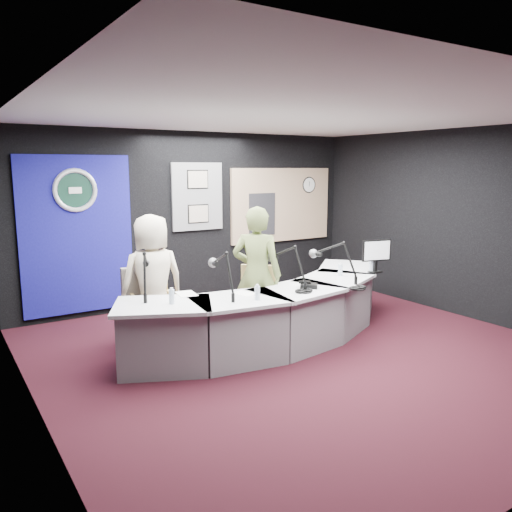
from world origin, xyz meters
TOP-DOWN VIEW (x-y plane):
  - ground at (0.00, 0.00)m, footprint 6.00×6.00m
  - ceiling at (0.00, 0.00)m, footprint 6.00×6.00m
  - wall_back at (0.00, 3.00)m, footprint 6.00×0.02m
  - wall_left at (-3.00, 0.00)m, footprint 0.02×6.00m
  - wall_right at (3.00, 0.00)m, footprint 0.02×6.00m
  - broadcast_desk at (-0.05, 0.55)m, footprint 4.50×1.90m
  - backdrop_panel at (-1.90, 2.97)m, footprint 1.60×0.05m
  - agency_seal at (-1.90, 2.93)m, footprint 0.63×0.07m
  - seal_center at (-1.90, 2.94)m, footprint 0.48×0.01m
  - pinboard at (0.05, 2.97)m, footprint 0.90×0.04m
  - framed_photo_upper at (0.05, 2.94)m, footprint 0.34×0.02m
  - framed_photo_lower at (0.05, 2.94)m, footprint 0.34×0.02m
  - booth_window_frame at (1.75, 2.97)m, footprint 2.12×0.06m
  - booth_glow at (1.75, 2.96)m, footprint 2.00×0.02m
  - equipment_rack at (1.30, 2.94)m, footprint 0.55×0.02m
  - wall_clock at (2.35, 2.94)m, footprint 0.28×0.01m
  - armchair_left at (-1.42, 1.28)m, footprint 0.61×0.61m
  - armchair_right at (-0.24, 0.72)m, footprint 0.78×0.78m
  - draped_jacket at (-1.48, 1.53)m, footprint 0.51×0.17m
  - person_man at (-1.42, 1.28)m, footprint 0.83×0.55m
  - person_woman at (-0.24, 0.72)m, footprint 0.74×0.75m
  - computer_monitor at (1.57, 0.43)m, footprint 0.38×0.11m
  - desk_phone at (0.20, 0.20)m, footprint 0.27×0.26m
  - headphones_near at (0.65, -0.18)m, footprint 0.21×0.21m
  - headphones_far at (0.00, 0.05)m, footprint 0.21×0.21m
  - paper_stack at (-1.22, 0.74)m, footprint 0.25×0.32m
  - notepad at (-0.64, 0.38)m, footprint 0.25×0.30m
  - boom_mic_a at (-1.65, 0.89)m, footprint 0.36×0.69m
  - boom_mic_b at (-0.90, 0.42)m, footprint 0.20×0.73m
  - boom_mic_c at (-0.00, 0.39)m, footprint 0.21×0.73m
  - boom_mic_d at (0.70, 0.31)m, footprint 0.35×0.69m
  - water_bottles at (0.00, 0.29)m, footprint 3.15×0.54m

SIDE VIEW (x-z plane):
  - ground at x=0.00m, z-range 0.00..0.00m
  - broadcast_desk at x=-0.05m, z-range 0.00..0.75m
  - armchair_left at x=-1.42m, z-range 0.00..0.96m
  - armchair_right at x=-0.24m, z-range 0.00..0.98m
  - draped_jacket at x=-1.48m, z-range 0.27..0.97m
  - paper_stack at x=-1.22m, z-range 0.75..0.75m
  - notepad at x=-0.64m, z-range 0.75..0.75m
  - headphones_near at x=0.65m, z-range 0.75..0.79m
  - headphones_far at x=0.00m, z-range 0.75..0.79m
  - desk_phone at x=0.20m, z-range 0.75..0.80m
  - person_man at x=-1.42m, z-range 0.00..1.66m
  - water_bottles at x=0.00m, z-range 0.75..0.93m
  - person_woman at x=-0.24m, z-range 0.00..1.75m
  - boom_mic_a at x=-1.65m, z-range 0.75..1.35m
  - boom_mic_b at x=-0.90m, z-range 0.75..1.35m
  - boom_mic_c at x=0.00m, z-range 0.75..1.35m
  - boom_mic_d at x=0.70m, z-range 0.75..1.35m
  - computer_monitor at x=1.57m, z-range 0.94..1.20m
  - backdrop_panel at x=-1.90m, z-range 0.10..2.40m
  - wall_back at x=0.00m, z-range 0.00..2.80m
  - wall_left at x=-3.00m, z-range 0.00..2.80m
  - wall_right at x=3.00m, z-range 0.00..2.80m
  - equipment_rack at x=1.30m, z-range 1.03..1.78m
  - framed_photo_lower at x=0.05m, z-range 1.33..1.60m
  - booth_window_frame at x=1.75m, z-range 0.89..2.21m
  - booth_glow at x=1.75m, z-range 0.95..2.15m
  - pinboard at x=0.05m, z-range 1.20..2.30m
  - agency_seal at x=-1.90m, z-range 1.58..2.21m
  - seal_center at x=-1.90m, z-range 1.66..2.14m
  - wall_clock at x=2.35m, z-range 1.76..2.04m
  - framed_photo_upper at x=0.05m, z-range 1.89..2.17m
  - ceiling at x=0.00m, z-range 2.79..2.81m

